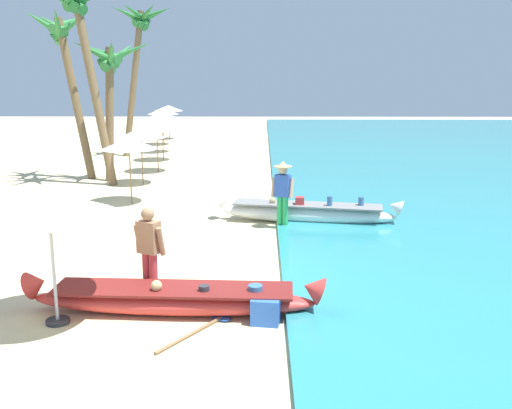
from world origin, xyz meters
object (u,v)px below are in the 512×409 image
object	(u,v)px
person_tourist_customer	(149,249)
boat_white_midground	(307,212)
palm_tree_leaning_seaward	(139,32)
palm_tree_far_behind	(110,68)
palm_tree_mid_cluster	(78,20)
boat_red_foreground	(174,299)
cooler_box	(266,310)
paddle	(202,328)
patio_umbrella_large	(48,205)
palm_tree_tall_inland	(64,47)
person_vendor_hatted	(283,190)

from	to	relation	value
person_tourist_customer	boat_white_midground	bearing A→B (deg)	59.90
boat_white_midground	palm_tree_leaning_seaward	xyz separation A→B (m)	(-6.50, 11.98, 5.14)
boat_white_midground	palm_tree_far_behind	distance (m)	9.31
person_tourist_customer	palm_tree_mid_cluster	xyz separation A→B (m)	(-4.03, 10.25, 4.47)
boat_red_foreground	cooler_box	size ratio (longest dim) A/B	11.31
cooler_box	paddle	bearing A→B (deg)	-155.12
patio_umbrella_large	cooler_box	distance (m)	3.60
person_tourist_customer	palm_tree_tall_inland	xyz separation A→B (m)	(-4.96, 11.46, 3.66)
palm_tree_far_behind	cooler_box	xyz separation A→B (m)	(5.21, -11.91, -3.66)
boat_white_midground	palm_tree_leaning_seaward	bearing A→B (deg)	118.48
paddle	boat_white_midground	bearing A→B (deg)	72.18
person_tourist_customer	palm_tree_mid_cluster	size ratio (longest dim) A/B	0.24
palm_tree_mid_cluster	paddle	size ratio (longest dim) A/B	4.77
palm_tree_far_behind	palm_tree_tall_inland	bearing A→B (deg)	166.00
person_tourist_customer	palm_tree_mid_cluster	world-z (taller)	palm_tree_mid_cluster
person_tourist_customer	paddle	bearing A→B (deg)	-49.53
boat_white_midground	patio_umbrella_large	distance (m)	7.62
palm_tree_tall_inland	boat_red_foreground	bearing A→B (deg)	-65.62
person_vendor_hatted	palm_tree_tall_inland	distance (m)	10.63
person_tourist_customer	palm_tree_leaning_seaward	world-z (taller)	palm_tree_leaning_seaward
palm_tree_mid_cluster	cooler_box	world-z (taller)	palm_tree_mid_cluster
person_vendor_hatted	patio_umbrella_large	bearing A→B (deg)	-123.08
person_tourist_customer	palm_tree_leaning_seaward	xyz separation A→B (m)	(-3.49, 17.17, 4.51)
palm_tree_far_behind	cooler_box	size ratio (longest dim) A/B	11.44
palm_tree_mid_cluster	palm_tree_leaning_seaward	bearing A→B (deg)	85.61
palm_tree_tall_inland	palm_tree_mid_cluster	xyz separation A→B (m)	(0.94, -1.21, 0.81)
boat_red_foreground	paddle	bearing A→B (deg)	-50.94
patio_umbrella_large	palm_tree_leaning_seaward	xyz separation A→B (m)	(-2.23, 18.09, 3.56)
boat_red_foreground	person_vendor_hatted	distance (m)	5.54
boat_white_midground	patio_umbrella_large	xyz separation A→B (m)	(-4.27, -6.11, 1.59)
boat_white_midground	palm_tree_tall_inland	size ratio (longest dim) A/B	0.80
palm_tree_tall_inland	person_vendor_hatted	bearing A→B (deg)	-42.90
boat_red_foreground	palm_tree_leaning_seaward	world-z (taller)	palm_tree_leaning_seaward
person_tourist_customer	palm_tree_leaning_seaward	size ratio (longest dim) A/B	0.24
boat_white_midground	palm_tree_mid_cluster	world-z (taller)	palm_tree_mid_cluster
boat_white_midground	cooler_box	bearing A→B (deg)	-100.12
palm_tree_mid_cluster	patio_umbrella_large	bearing A→B (deg)	-76.12
boat_white_midground	palm_tree_far_behind	world-z (taller)	palm_tree_far_behind
palm_tree_leaning_seaward	paddle	world-z (taller)	palm_tree_leaning_seaward
palm_tree_mid_cluster	palm_tree_far_behind	bearing A→B (deg)	46.76
patio_umbrella_large	cooler_box	world-z (taller)	patio_umbrella_large
patio_umbrella_large	paddle	xyz separation A→B (m)	(2.24, -0.22, -1.83)
patio_umbrella_large	palm_tree_mid_cluster	distance (m)	12.03
person_tourist_customer	cooler_box	bearing A→B (deg)	-24.26
boat_white_midground	palm_tree_mid_cluster	xyz separation A→B (m)	(-7.03, 5.06, 5.10)
palm_tree_tall_inland	person_tourist_customer	bearing A→B (deg)	-66.57
boat_red_foreground	person_tourist_customer	bearing A→B (deg)	132.16
patio_umbrella_large	palm_tree_mid_cluster	size ratio (longest dim) A/B	0.31
boat_white_midground	palm_tree_mid_cluster	size ratio (longest dim) A/B	0.72
patio_umbrella_large	palm_tree_leaning_seaward	size ratio (longest dim) A/B	0.31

